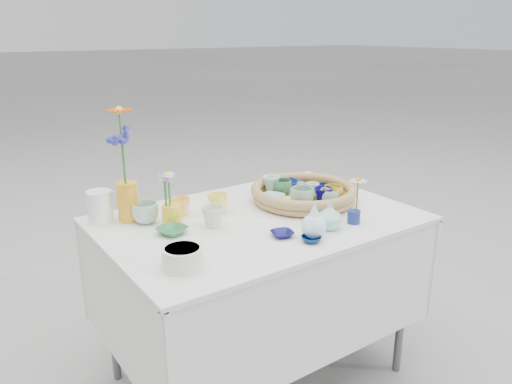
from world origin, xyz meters
TOP-DOWN VIEW (x-y plane):
  - ground at (0.00, 0.00)m, footprint 80.00×80.00m
  - display_table at (0.00, 0.00)m, footprint 1.26×0.86m
  - wicker_tray at (0.28, 0.05)m, footprint 0.47×0.47m
  - tray_ceramic_0 at (0.29, 0.20)m, footprint 0.17×0.17m
  - tray_ceramic_1 at (0.40, 0.06)m, footprint 0.13×0.13m
  - tray_ceramic_2 at (0.36, -0.05)m, footprint 0.09×0.09m
  - tray_ceramic_3 at (0.32, -0.00)m, footprint 0.15×0.15m
  - tray_ceramic_4 at (0.20, -0.03)m, footprint 0.14×0.14m
  - tray_ceramic_5 at (0.14, 0.10)m, footprint 0.14×0.14m
  - tray_ceramic_6 at (0.22, 0.21)m, footprint 0.10×0.10m
  - tray_ceramic_7 at (0.34, 0.06)m, footprint 0.08×0.08m
  - tray_ceramic_8 at (0.35, 0.19)m, footprint 0.11×0.11m
  - tray_ceramic_9 at (0.30, -0.06)m, footprint 0.08×0.08m
  - tray_ceramic_10 at (0.15, 0.01)m, footprint 0.11×0.11m
  - tray_ceramic_11 at (0.32, -0.08)m, footprint 0.11×0.11m
  - tray_ceramic_12 at (0.24, 0.15)m, footprint 0.11×0.11m
  - loose_ceramic_0 at (-0.25, 0.21)m, footprint 0.09×0.09m
  - loose_ceramic_1 at (-0.11, 0.15)m, footprint 0.10×0.10m
  - loose_ceramic_2 at (-0.37, 0.04)m, footprint 0.14×0.14m
  - loose_ceramic_3 at (-0.20, 0.02)m, footprint 0.11×0.11m
  - loose_ceramic_4 at (-0.04, -0.21)m, footprint 0.10×0.10m
  - loose_ceramic_5 at (-0.40, 0.21)m, footprint 0.11×0.11m
  - loose_ceramic_6 at (0.01, -0.31)m, footprint 0.10×0.10m
  - fluted_bowl at (-0.46, -0.23)m, footprint 0.14×0.14m
  - bud_vase_paleblue at (0.04, -0.29)m, footprint 0.11×0.11m
  - bud_vase_seafoam at (0.15, -0.25)m, footprint 0.11×0.11m
  - bud_vase_cobalt at (0.28, -0.27)m, footprint 0.05×0.05m
  - single_daisy at (0.29, -0.27)m, footprint 0.09×0.09m
  - tall_vase_yellow at (-0.45, 0.27)m, footprint 0.09×0.09m
  - gerbera at (-0.45, 0.28)m, footprint 0.13×0.13m
  - hydrangea at (-0.46, 0.26)m, footprint 0.08×0.08m
  - white_pitcher at (-0.55, 0.32)m, footprint 0.16×0.14m
  - daisy_cup at (-0.33, 0.13)m, footprint 0.09×0.09m
  - daisy_posy at (-0.34, 0.13)m, footprint 0.09×0.09m

SIDE VIEW (x-z plane):
  - ground at x=0.00m, z-range 0.00..0.00m
  - display_table at x=0.00m, z-range -0.38..0.38m
  - loose_ceramic_4 at x=-0.04m, z-range 0.77..0.79m
  - loose_ceramic_6 at x=0.01m, z-range 0.77..0.79m
  - loose_ceramic_2 at x=-0.37m, z-range 0.77..0.79m
  - bud_vase_cobalt at x=0.28m, z-range 0.77..0.82m
  - tray_ceramic_8 at x=0.35m, z-range 0.78..0.81m
  - tray_ceramic_10 at x=0.15m, z-range 0.78..0.81m
  - tray_ceramic_5 at x=0.14m, z-range 0.78..0.81m
  - tray_ceramic_1 at x=0.40m, z-range 0.78..0.82m
  - fluted_bowl at x=-0.46m, z-range 0.77..0.84m
  - tray_ceramic_3 at x=0.32m, z-range 0.78..0.82m
  - loose_ceramic_0 at x=-0.25m, z-range 0.77..0.84m
  - wicker_tray at x=0.28m, z-range 0.77..0.84m
  - tray_ceramic_0 at x=0.29m, z-range 0.78..0.83m
  - loose_ceramic_1 at x=-0.11m, z-range 0.77..0.85m
  - loose_ceramic_3 at x=-0.20m, z-range 0.77..0.85m
  - daisy_cup at x=-0.33m, z-range 0.77..0.85m
  - loose_ceramic_5 at x=-0.40m, z-range 0.77..0.85m
  - tray_ceramic_7 at x=0.34m, z-range 0.78..0.84m
  - tray_ceramic_12 at x=0.24m, z-range 0.78..0.85m
  - tray_ceramic_11 at x=0.32m, z-range 0.78..0.85m
  - tray_ceramic_2 at x=0.36m, z-range 0.78..0.85m
  - bud_vase_seafoam at x=0.15m, z-range 0.77..0.87m
  - tray_ceramic_9 at x=0.30m, z-range 0.78..0.85m
  - tray_ceramic_6 at x=0.22m, z-range 0.78..0.86m
  - tray_ceramic_4 at x=0.20m, z-range 0.78..0.86m
  - white_pitcher at x=-0.55m, z-range 0.77..0.90m
  - bud_vase_paleblue at x=0.04m, z-range 0.77..0.91m
  - tall_vase_yellow at x=-0.45m, z-range 0.77..0.92m
  - single_daisy at x=0.29m, z-range 0.81..0.95m
  - daisy_posy at x=-0.34m, z-range 0.85..0.99m
  - hydrangea at x=-0.46m, z-range 0.89..1.14m
  - gerbera at x=-0.45m, z-range 0.91..1.22m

